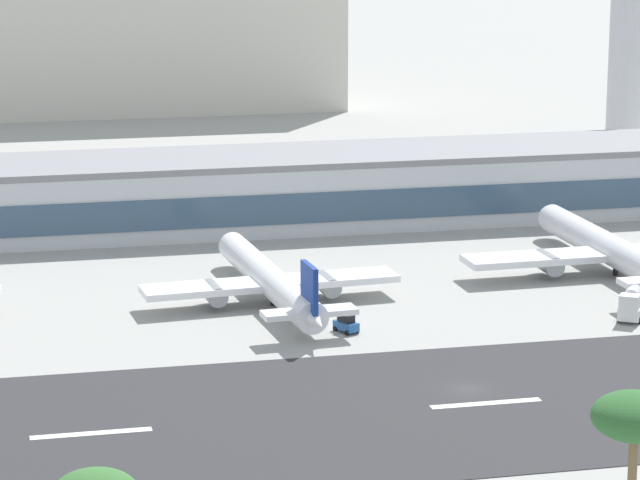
% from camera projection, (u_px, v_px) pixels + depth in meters
% --- Properties ---
extents(ground_plane, '(1400.00, 1400.00, 0.00)m').
position_uv_depth(ground_plane, '(468.00, 389.00, 167.52)').
color(ground_plane, '#9E9E99').
extents(runway_strip, '(800.00, 39.43, 0.08)m').
position_uv_depth(runway_strip, '(483.00, 404.00, 162.84)').
color(runway_strip, '#2D2D30').
rests_on(runway_strip, ground_plane).
extents(runway_centreline_dash_3, '(12.00, 1.20, 0.01)m').
position_uv_depth(runway_centreline_dash_3, '(91.00, 433.00, 154.11)').
color(runway_centreline_dash_3, white).
rests_on(runway_centreline_dash_3, runway_strip).
extents(runway_centreline_dash_4, '(12.00, 1.20, 0.01)m').
position_uv_depth(runway_centreline_dash_4, '(486.00, 403.00, 162.89)').
color(runway_centreline_dash_4, white).
rests_on(runway_centreline_dash_4, runway_strip).
extents(terminal_building, '(205.98, 21.26, 11.31)m').
position_uv_depth(terminal_building, '(220.00, 192.00, 243.63)').
color(terminal_building, silver).
rests_on(terminal_building, ground_plane).
extents(control_tower, '(12.93, 12.93, 44.96)m').
position_uv_depth(control_tower, '(628.00, 19.00, 291.31)').
color(control_tower, silver).
rests_on(control_tower, ground_plane).
extents(distant_hotel_block, '(140.12, 28.02, 43.70)m').
position_uv_depth(distant_hotel_block, '(37.00, 18.00, 357.24)').
color(distant_hotel_block, beige).
rests_on(distant_hotel_block, ground_plane).
extents(airliner_navy_tail_gate_1, '(33.84, 44.46, 9.28)m').
position_uv_depth(airliner_navy_tail_gate_1, '(273.00, 283.00, 199.79)').
color(airliner_navy_tail_gate_1, white).
rests_on(airliner_navy_tail_gate_1, ground_plane).
extents(airliner_blue_tail_gate_2, '(42.81, 47.61, 9.93)m').
position_uv_depth(airliner_blue_tail_gate_2, '(616.00, 253.00, 214.83)').
color(airliner_blue_tail_gate_2, silver).
rests_on(airliner_blue_tail_gate_2, ground_plane).
extents(service_baggage_tug_0, '(2.93, 3.58, 2.20)m').
position_uv_depth(service_baggage_tug_0, '(346.00, 324.00, 188.32)').
color(service_baggage_tug_0, '#23569E').
rests_on(service_baggage_tug_0, ground_plane).
extents(service_fuel_truck_1, '(6.71, 8.59, 3.95)m').
position_uv_depth(service_fuel_truck_1, '(633.00, 301.00, 194.65)').
color(service_fuel_truck_1, white).
rests_on(service_fuel_truck_1, ground_plane).
extents(palm_tree_2, '(6.69, 6.69, 15.99)m').
position_uv_depth(palm_tree_2, '(635.00, 420.00, 117.43)').
color(palm_tree_2, brown).
rests_on(palm_tree_2, ground_plane).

